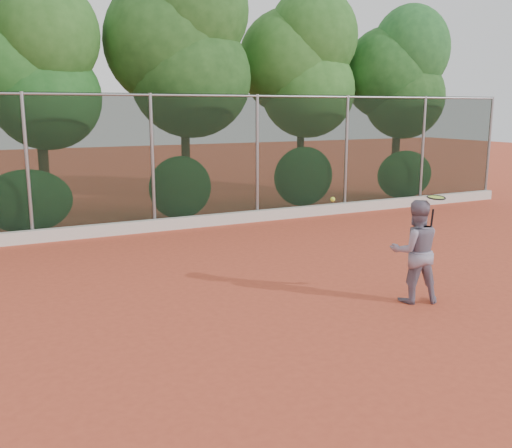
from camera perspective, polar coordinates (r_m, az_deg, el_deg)
name	(u,v)px	position (r m, az deg, el deg)	size (l,w,h in m)	color
ground	(285,315)	(8.93, 2.88, -9.05)	(80.00, 80.00, 0.00)	#C1482D
concrete_curb	(157,225)	(14.99, -9.89, -0.11)	(24.00, 0.20, 0.30)	beige
tennis_player	(415,251)	(9.63, 15.61, -2.64)	(0.83, 0.64, 1.70)	gray
chainlink_fence	(152,159)	(14.92, -10.32, 6.45)	(24.09, 0.09, 3.50)	black
foliage_backdrop	(109,61)	(16.70, -14.48, 15.55)	(23.70, 3.63, 7.55)	#482F1B
tennis_racket	(436,200)	(9.53, 17.53, 2.31)	(0.30, 0.31, 0.53)	black
tennis_ball_in_flight	(333,199)	(8.42, 7.69, 2.46)	(0.07, 0.07, 0.07)	#D1F036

